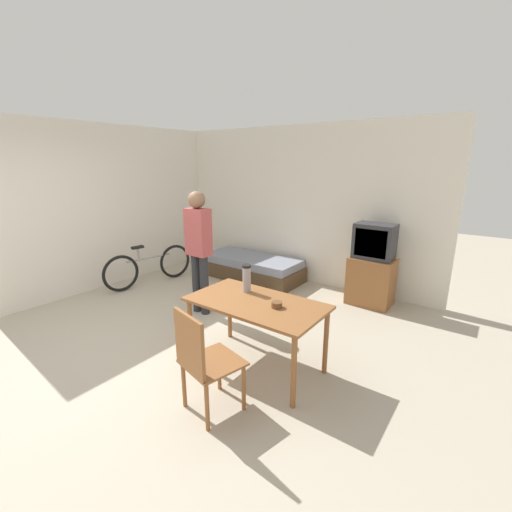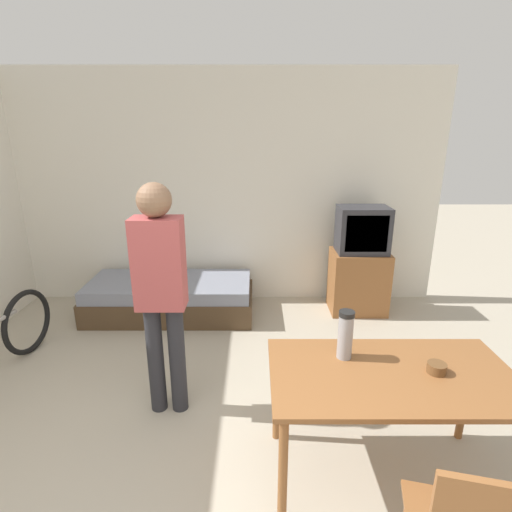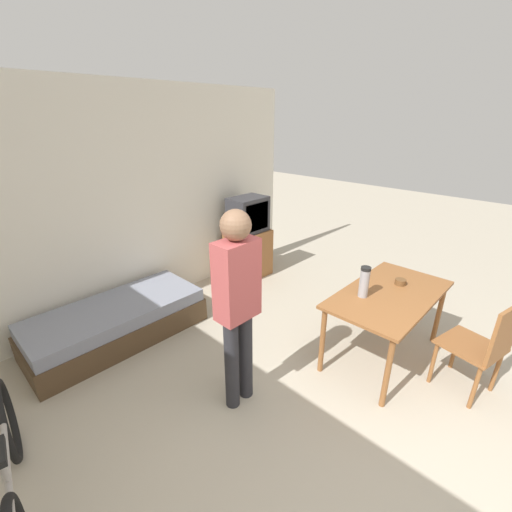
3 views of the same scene
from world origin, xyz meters
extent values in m
cube|color=silver|center=(0.00, 3.54, 1.35)|extent=(5.46, 0.06, 2.70)
cube|color=#4C3823|center=(-0.42, 3.02, 0.14)|extent=(1.86, 0.81, 0.27)
cube|color=gray|center=(-0.42, 3.02, 0.34)|extent=(1.80, 0.79, 0.14)
cube|color=brown|center=(1.74, 3.12, 0.36)|extent=(0.63, 0.46, 0.72)
cube|color=#2D2D33|center=(1.74, 3.12, 0.98)|extent=(0.55, 0.38, 0.51)
cube|color=black|center=(1.74, 2.94, 0.98)|extent=(0.45, 0.01, 0.40)
cube|color=brown|center=(1.33, 0.77, 0.72)|extent=(1.39, 0.76, 0.03)
cylinder|color=brown|center=(0.69, 0.45, 0.35)|extent=(0.05, 0.05, 0.70)
cylinder|color=brown|center=(0.69, 1.09, 0.35)|extent=(0.05, 0.05, 0.70)
cylinder|color=brown|center=(1.96, 1.09, 0.35)|extent=(0.05, 0.05, 0.70)
torus|color=black|center=(-1.60, 2.22, 0.31)|extent=(0.15, 0.62, 0.62)
cylinder|color=#28282D|center=(-0.19, 1.39, 0.43)|extent=(0.12, 0.12, 0.85)
cylinder|color=#28282D|center=(-0.03, 1.39, 0.43)|extent=(0.12, 0.12, 0.85)
cube|color=#B24C4C|center=(-0.11, 1.39, 1.17)|extent=(0.34, 0.20, 0.64)
sphere|color=#846047|center=(-0.11, 1.39, 1.61)|extent=(0.23, 0.23, 0.23)
cylinder|color=#99999E|center=(1.09, 0.93, 0.88)|extent=(0.09, 0.09, 0.30)
cylinder|color=black|center=(1.09, 0.93, 1.02)|extent=(0.09, 0.09, 0.03)
cylinder|color=brown|center=(1.57, 0.77, 0.76)|extent=(0.11, 0.11, 0.06)
camera|label=1|loc=(3.22, -1.80, 2.09)|focal=24.00mm
camera|label=2|loc=(0.56, -1.18, 2.05)|focal=28.00mm
camera|label=3|loc=(-1.68, -0.32, 2.33)|focal=24.00mm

